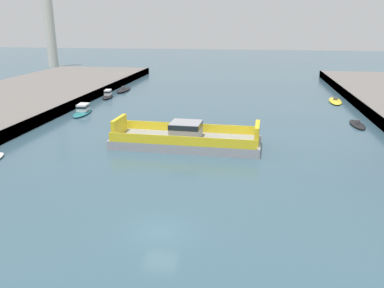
{
  "coord_description": "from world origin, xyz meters",
  "views": [
    {
      "loc": [
        6.25,
        -24.81,
        14.71
      ],
      "look_at": [
        0.0,
        15.45,
        2.0
      ],
      "focal_mm": 36.66,
      "sensor_mm": 36.0,
      "label": 1
    }
  ],
  "objects_px": {
    "moored_boat_mid_right": "(335,101)",
    "smokestack_distant_a": "(48,13)",
    "moored_boat_mid_left": "(124,90)",
    "chain_ferry": "(186,139)",
    "moored_boat_upstream_b": "(357,124)",
    "moored_boat_far_left": "(83,110)",
    "moored_boat_near_right": "(108,95)"
  },
  "relations": [
    {
      "from": "moored_boat_mid_right",
      "to": "moored_boat_far_left",
      "type": "bearing_deg",
      "value": -158.93
    },
    {
      "from": "moored_boat_near_right",
      "to": "moored_boat_mid_right",
      "type": "bearing_deg",
      "value": 3.46
    },
    {
      "from": "moored_boat_mid_left",
      "to": "smokestack_distant_a",
      "type": "bearing_deg",
      "value": 132.11
    },
    {
      "from": "moored_boat_far_left",
      "to": "smokestack_distant_a",
      "type": "height_order",
      "value": "smokestack_distant_a"
    },
    {
      "from": "moored_boat_mid_left",
      "to": "moored_boat_upstream_b",
      "type": "height_order",
      "value": "moored_boat_mid_left"
    },
    {
      "from": "moored_boat_upstream_b",
      "to": "moored_boat_mid_left",
      "type": "bearing_deg",
      "value": 151.42
    },
    {
      "from": "moored_boat_far_left",
      "to": "smokestack_distant_a",
      "type": "relative_size",
      "value": 0.22
    },
    {
      "from": "moored_boat_mid_right",
      "to": "moored_boat_upstream_b",
      "type": "relative_size",
      "value": 1.33
    },
    {
      "from": "smokestack_distant_a",
      "to": "moored_boat_mid_left",
      "type": "bearing_deg",
      "value": -47.89
    },
    {
      "from": "moored_boat_near_right",
      "to": "moored_boat_far_left",
      "type": "xyz_separation_m",
      "value": [
        0.9,
        -14.19,
        -0.0
      ]
    },
    {
      "from": "moored_boat_mid_right",
      "to": "smokestack_distant_a",
      "type": "distance_m",
      "value": 98.02
    },
    {
      "from": "moored_boat_mid_left",
      "to": "chain_ferry",
      "type": "bearing_deg",
      "value": -61.56
    },
    {
      "from": "chain_ferry",
      "to": "moored_boat_upstream_b",
      "type": "bearing_deg",
      "value": 30.88
    },
    {
      "from": "chain_ferry",
      "to": "smokestack_distant_a",
      "type": "bearing_deg",
      "value": 126.29
    },
    {
      "from": "moored_boat_mid_left",
      "to": "moored_boat_far_left",
      "type": "bearing_deg",
      "value": -89.06
    },
    {
      "from": "moored_boat_mid_left",
      "to": "moored_boat_far_left",
      "type": "relative_size",
      "value": 1.04
    },
    {
      "from": "moored_boat_near_right",
      "to": "moored_boat_mid_right",
      "type": "height_order",
      "value": "moored_boat_near_right"
    },
    {
      "from": "moored_boat_mid_left",
      "to": "moored_boat_far_left",
      "type": "xyz_separation_m",
      "value": [
        0.37,
        -22.57,
        0.3
      ]
    },
    {
      "from": "moored_boat_near_right",
      "to": "smokestack_distant_a",
      "type": "distance_m",
      "value": 66.48
    },
    {
      "from": "moored_boat_mid_right",
      "to": "smokestack_distant_a",
      "type": "bearing_deg",
      "value": 149.6
    },
    {
      "from": "chain_ferry",
      "to": "moored_boat_upstream_b",
      "type": "relative_size",
      "value": 3.09
    },
    {
      "from": "chain_ferry",
      "to": "smokestack_distant_a",
      "type": "height_order",
      "value": "smokestack_distant_a"
    },
    {
      "from": "moored_boat_mid_left",
      "to": "smokestack_distant_a",
      "type": "relative_size",
      "value": 0.23
    },
    {
      "from": "moored_boat_far_left",
      "to": "moored_boat_upstream_b",
      "type": "height_order",
      "value": "moored_boat_far_left"
    },
    {
      "from": "chain_ferry",
      "to": "smokestack_distant_a",
      "type": "xyz_separation_m",
      "value": [
        -59.57,
        81.13,
        16.46
      ]
    },
    {
      "from": "moored_boat_upstream_b",
      "to": "moored_boat_far_left",
      "type": "bearing_deg",
      "value": 178.17
    },
    {
      "from": "moored_boat_far_left",
      "to": "smokestack_distant_a",
      "type": "xyz_separation_m",
      "value": [
        -39.37,
        65.72,
        16.86
      ]
    },
    {
      "from": "moored_boat_far_left",
      "to": "chain_ferry",
      "type": "bearing_deg",
      "value": -37.34
    },
    {
      "from": "moored_boat_far_left",
      "to": "moored_boat_upstream_b",
      "type": "distance_m",
      "value": 43.65
    },
    {
      "from": "moored_boat_near_right",
      "to": "moored_boat_mid_left",
      "type": "bearing_deg",
      "value": 86.39
    },
    {
      "from": "moored_boat_upstream_b",
      "to": "moored_boat_mid_right",
      "type": "bearing_deg",
      "value": 89.28
    },
    {
      "from": "moored_boat_upstream_b",
      "to": "smokestack_distant_a",
      "type": "bearing_deg",
      "value": 141.04
    }
  ]
}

